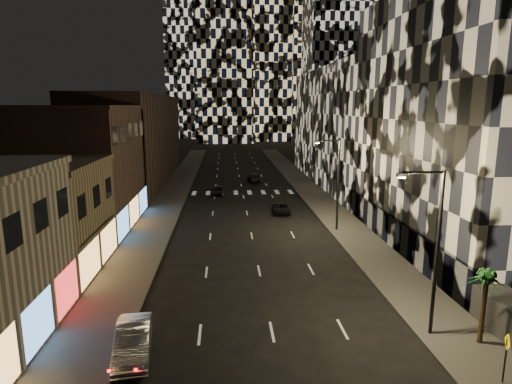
{
  "coord_description": "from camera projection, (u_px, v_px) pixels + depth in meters",
  "views": [
    {
      "loc": [
        -2.46,
        -10.65,
        12.36
      ],
      "look_at": [
        -0.19,
        20.67,
        6.0
      ],
      "focal_mm": 30.0,
      "sensor_mm": 36.0,
      "label": 1
    }
  ],
  "objects": [
    {
      "name": "car_silver_parked",
      "position": [
        133.0,
        341.0,
        21.43
      ],
      "size": [
        2.25,
        4.95,
        1.57
      ],
      "primitive_type": "imported",
      "rotation": [
        0.0,
        0.0,
        0.12
      ],
      "color": "#ABABB0",
      "rests_on": "ground"
    },
    {
      "name": "sidewalk_right",
      "position": [
        311.0,
        191.0,
        62.61
      ],
      "size": [
        4.0,
        120.0,
        0.15
      ],
      "primitive_type": "cube",
      "color": "#47443F",
      "rests_on": "ground"
    },
    {
      "name": "car_dark_oncoming",
      "position": [
        254.0,
        177.0,
        70.84
      ],
      "size": [
        2.03,
        4.66,
        1.34
      ],
      "primitive_type": "imported",
      "rotation": [
        0.0,
        0.0,
        3.18
      ],
      "color": "black",
      "rests_on": "ground"
    },
    {
      "name": "palm_tree",
      "position": [
        486.0,
        283.0,
        21.8
      ],
      "size": [
        2.05,
        2.04,
        4.03
      ],
      "color": "#47331E",
      "rests_on": "sidewalk_right"
    },
    {
      "name": "ped_sign",
      "position": [
        506.0,
        350.0,
        18.92
      ],
      "size": [
        0.34,
        0.75,
        2.36
      ],
      "rotation": [
        0.0,
        0.0,
        -0.38
      ],
      "color": "black",
      "rests_on": "sidewalk_right"
    },
    {
      "name": "streetlight_near",
      "position": [
        433.0,
        242.0,
        22.34
      ],
      "size": [
        2.55,
        0.25,
        9.0
      ],
      "color": "black",
      "rests_on": "sidewalk_right"
    },
    {
      "name": "car_dark_midlane",
      "position": [
        218.0,
        191.0,
        59.85
      ],
      "size": [
        2.03,
        4.17,
        1.37
      ],
      "primitive_type": "imported",
      "rotation": [
        0.0,
        0.0,
        -0.1
      ],
      "color": "black",
      "rests_on": "ground"
    },
    {
      "name": "retail_tan",
      "position": [
        29.0,
        221.0,
        31.57
      ],
      "size": [
        10.0,
        10.0,
        8.0
      ],
      "primitive_type": "cube",
      "color": "olive",
      "rests_on": "ground"
    },
    {
      "name": "retail_brown",
      "position": [
        82.0,
        169.0,
        43.39
      ],
      "size": [
        10.0,
        15.0,
        12.0
      ],
      "primitive_type": "cube",
      "color": "#483228",
      "rests_on": "ground"
    },
    {
      "name": "streetlight_far",
      "position": [
        336.0,
        178.0,
        41.9
      ],
      "size": [
        2.55,
        0.25,
        9.0
      ],
      "color": "black",
      "rests_on": "sidewalk_right"
    },
    {
      "name": "retail_filler_left",
      "position": [
        135.0,
        139.0,
        69.1
      ],
      "size": [
        10.0,
        40.0,
        14.0
      ],
      "primitive_type": "cube",
      "color": "#483228",
      "rests_on": "ground"
    },
    {
      "name": "car_dark_rightlane",
      "position": [
        281.0,
        209.0,
        49.78
      ],
      "size": [
        2.11,
        4.21,
        1.15
      ],
      "primitive_type": "imported",
      "rotation": [
        0.0,
        0.0,
        -0.05
      ],
      "color": "black",
      "rests_on": "ground"
    },
    {
      "name": "midrise_base",
      "position": [
        394.0,
        231.0,
        37.56
      ],
      "size": [
        0.6,
        25.0,
        3.0
      ],
      "primitive_type": "cube",
      "color": "#383838",
      "rests_on": "ground"
    },
    {
      "name": "curb_left",
      "position": [
        188.0,
        193.0,
        61.34
      ],
      "size": [
        0.2,
        120.0,
        0.15
      ],
      "primitive_type": "cube",
      "color": "#4C4C47",
      "rests_on": "ground"
    },
    {
      "name": "curb_right",
      "position": [
        297.0,
        191.0,
        62.46
      ],
      "size": [
        0.2,
        120.0,
        0.15
      ],
      "primitive_type": "cube",
      "color": "#4C4C47",
      "rests_on": "ground"
    },
    {
      "name": "midrise_filler_right",
      "position": [
        365.0,
        127.0,
        68.39
      ],
      "size": [
        16.0,
        40.0,
        18.0
      ],
      "primitive_type": "cube",
      "color": "#232326",
      "rests_on": "ground"
    },
    {
      "name": "midrise_right",
      "position": [
        490.0,
        122.0,
        36.22
      ],
      "size": [
        16.0,
        25.0,
        22.0
      ],
      "primitive_type": "cube",
      "color": "#232326",
      "rests_on": "ground"
    },
    {
      "name": "sidewalk_left",
      "position": [
        173.0,
        193.0,
        61.19
      ],
      "size": [
        4.0,
        120.0,
        0.15
      ],
      "primitive_type": "cube",
      "color": "#47443F",
      "rests_on": "ground"
    }
  ]
}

